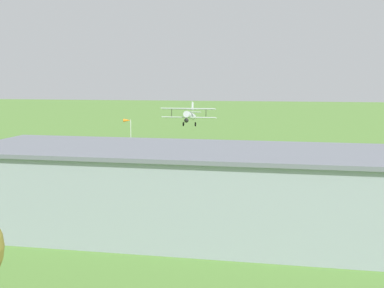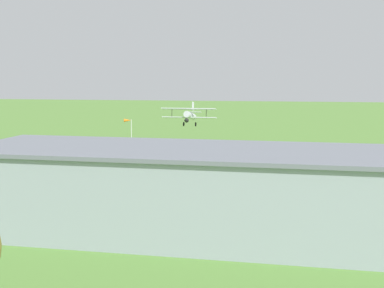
{
  "view_description": "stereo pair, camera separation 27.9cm",
  "coord_description": "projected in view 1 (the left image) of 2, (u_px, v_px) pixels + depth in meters",
  "views": [
    {
      "loc": [
        -13.51,
        88.17,
        14.34
      ],
      "look_at": [
        -0.42,
        10.46,
        4.72
      ],
      "focal_mm": 55.97,
      "sensor_mm": 36.0,
      "label": 1
    },
    {
      "loc": [
        -13.79,
        88.12,
        14.34
      ],
      "look_at": [
        -0.42,
        10.46,
        4.72
      ],
      "focal_mm": 55.97,
      "sensor_mm": 36.0,
      "label": 2
    }
  ],
  "objects": [
    {
      "name": "ground_plane",
      "position": [
        201.0,
        167.0,
        90.27
      ],
      "size": [
        400.0,
        400.0,
        0.0
      ],
      "primitive_type": "plane",
      "color": "#568438"
    },
    {
      "name": "hangar",
      "position": [
        187.0,
        191.0,
        52.57
      ],
      "size": [
        39.59,
        16.18,
        7.66
      ],
      "color": "#99A3AD",
      "rests_on": "ground_plane"
    },
    {
      "name": "person_watching_takeoff",
      "position": [
        349.0,
        196.0,
        65.41
      ],
      "size": [
        0.49,
        0.49,
        1.6
      ],
      "color": "beige",
      "rests_on": "ground_plane"
    },
    {
      "name": "car_white",
      "position": [
        8.0,
        190.0,
        67.95
      ],
      "size": [
        2.29,
        4.34,
        1.7
      ],
      "color": "white",
      "rests_on": "ground_plane"
    },
    {
      "name": "biplane",
      "position": [
        189.0,
        115.0,
        92.97
      ],
      "size": [
        8.48,
        6.61,
        3.73
      ],
      "color": "silver"
    },
    {
      "name": "windsock",
      "position": [
        127.0,
        122.0,
        108.55
      ],
      "size": [
        1.47,
        1.01,
        5.76
      ],
      "color": "silver",
      "rests_on": "ground_plane"
    }
  ]
}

